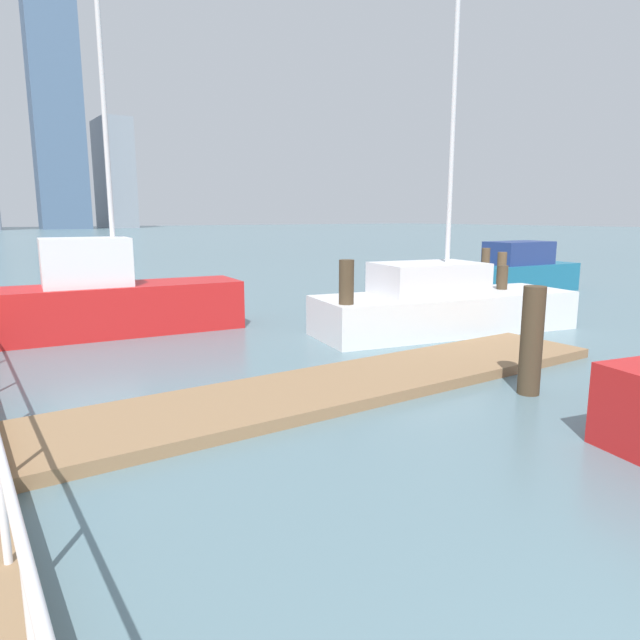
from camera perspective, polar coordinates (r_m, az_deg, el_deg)
ground_plane at (r=19.78m, az=-23.59°, el=1.25°), size 300.00×300.00×0.00m
floating_dock at (r=9.49m, az=2.38°, el=-6.63°), size 11.07×2.00×0.18m
dock_piling_0 at (r=9.73m, az=20.68°, el=-1.99°), size 0.36×0.36×1.78m
dock_piling_1 at (r=12.41m, az=2.68°, el=1.64°), size 0.33×0.33×1.95m
dock_piling_2 at (r=15.72m, az=17.92°, el=2.38°), size 0.28×0.28×1.60m
dock_piling_4 at (r=18.64m, az=17.88°, el=3.85°), size 0.29×0.29×1.77m
dock_piling_5 at (r=17.63m, az=16.35°, el=3.87°), size 0.25×0.25×1.94m
moored_boat_0 at (r=14.77m, az=-20.41°, el=2.02°), size 6.18×2.33×8.21m
moored_boat_1 at (r=14.44m, az=12.26°, el=1.53°), size 6.99×3.34×9.15m
moored_boat_3 at (r=22.34m, az=18.10°, el=4.43°), size 7.13×2.14×1.93m
skyline_tower_3 at (r=144.11m, az=-25.75°, el=25.17°), size 10.30×8.21×83.34m
skyline_tower_4 at (r=149.52m, az=-20.15°, el=13.72°), size 7.00×13.60×25.64m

